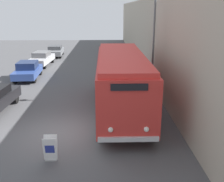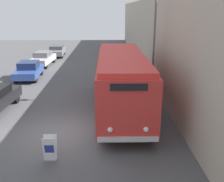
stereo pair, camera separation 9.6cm
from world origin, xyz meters
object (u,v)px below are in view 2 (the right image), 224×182
streetlamp (154,34)px  parked_car_mid (29,70)px  parked_car_far (43,58)px  vintage_bus (122,79)px  sign_board (50,149)px  parked_car_distant (57,51)px

streetlamp → parked_car_mid: 12.02m
parked_car_far → streetlamp: bearing=-47.5°
vintage_bus → sign_board: bearing=-120.7°
sign_board → vintage_bus: bearing=59.3°
streetlamp → parked_car_distant: (-9.22, 17.49, -3.67)m
parked_car_mid → parked_car_distant: size_ratio=0.96×
vintage_bus → parked_car_far: bearing=119.9°
parked_car_distant → parked_car_mid: bearing=-94.9°
parked_car_far → parked_car_distant: parked_car_far is taller
parked_car_far → parked_car_distant: 5.60m
sign_board → streetlamp: 9.25m
sign_board → parked_car_distant: parked_car_distant is taller
parked_car_mid → vintage_bus: bearing=-48.6°
parked_car_mid → parked_car_far: bearing=87.7°
parked_car_far → sign_board: bearing=-72.9°
vintage_bus → sign_board: (-3.13, -5.27, -1.43)m
parked_car_distant → vintage_bus: bearing=-72.1°
parked_car_mid → parked_car_distant: bearing=85.0°
parked_car_mid → parked_car_far: (-0.08, 5.61, 0.00)m
sign_board → parked_car_mid: bearing=108.9°
sign_board → parked_car_far: size_ratio=0.22×
parked_car_mid → parked_car_far: 5.61m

